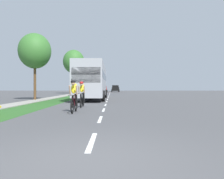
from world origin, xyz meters
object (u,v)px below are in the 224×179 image
at_px(cyclist_lead, 74,96).
at_px(pickup_blue, 100,90).
at_px(cyclist_trailing, 82,94).
at_px(sedan_red, 103,89).
at_px(bus_silver, 93,80).
at_px(street_tree_near, 35,51).
at_px(suv_black, 115,88).
at_px(street_tree_far, 74,62).

height_order(cyclist_lead, pickup_blue, pickup_blue).
relative_size(cyclist_trailing, pickup_blue, 0.34).
distance_m(pickup_blue, sedan_red, 11.17).
height_order(cyclist_lead, bus_silver, bus_silver).
xyz_separation_m(cyclist_trailing, street_tree_near, (-5.56, 7.59, 3.89)).
distance_m(cyclist_trailing, bus_silver, 9.23).
xyz_separation_m(cyclist_lead, bus_silver, (-0.16, 12.05, 1.17)).
bearing_deg(street_tree_near, cyclist_lead, -62.07).
distance_m(cyclist_lead, pickup_blue, 29.26).
bearing_deg(street_tree_near, suv_black, 77.78).
xyz_separation_m(suv_black, street_tree_far, (-8.36, -16.51, 5.30)).
relative_size(pickup_blue, street_tree_far, 0.60).
bearing_deg(bus_silver, pickup_blue, 90.41).
height_order(cyclist_trailing, bus_silver, bus_silver).
height_order(street_tree_near, street_tree_far, street_tree_far).
bearing_deg(cyclist_trailing, street_tree_near, 126.21).
relative_size(sedan_red, suv_black, 0.91).
relative_size(cyclist_trailing, street_tree_far, 0.20).
bearing_deg(street_tree_far, sedan_red, 56.30).
bearing_deg(cyclist_lead, cyclist_trailing, 89.99).
relative_size(cyclist_lead, street_tree_far, 0.20).
xyz_separation_m(sedan_red, street_tree_near, (-5.34, -29.94, 3.93)).
relative_size(pickup_blue, sedan_red, 1.19).
height_order(pickup_blue, street_tree_far, street_tree_far).
height_order(cyclist_trailing, pickup_blue, pickup_blue).
bearing_deg(suv_black, bus_silver, -94.51).
bearing_deg(cyclist_trailing, bus_silver, 90.99).
height_order(bus_silver, sedan_red, bus_silver).
bearing_deg(pickup_blue, street_tree_far, 149.98).
xyz_separation_m(cyclist_lead, suv_black, (2.75, 48.85, 0.14)).
bearing_deg(bus_silver, street_tree_far, 105.04).
relative_size(cyclist_lead, bus_silver, 0.15).
height_order(suv_black, street_tree_near, street_tree_near).
distance_m(bus_silver, pickup_blue, 17.25).
distance_m(cyclist_trailing, street_tree_far, 30.46).
distance_m(pickup_blue, street_tree_far, 8.20).
relative_size(cyclist_trailing, suv_black, 0.37).
bearing_deg(sedan_red, street_tree_near, -100.12).
bearing_deg(suv_black, cyclist_lead, -93.22).
height_order(cyclist_lead, street_tree_far, street_tree_far).
xyz_separation_m(bus_silver, street_tree_near, (-5.40, -1.56, 2.72)).
distance_m(cyclist_trailing, street_tree_near, 10.18).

